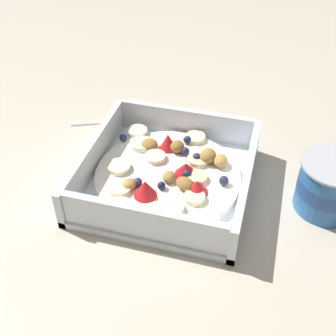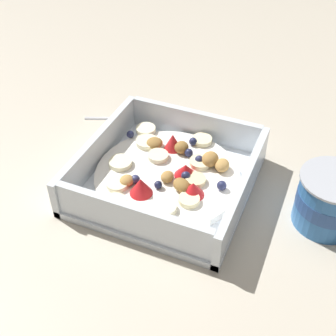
# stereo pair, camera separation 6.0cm
# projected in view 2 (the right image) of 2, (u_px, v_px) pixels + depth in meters

# --- Properties ---
(ground_plane) EXTENTS (2.40, 2.40, 0.00)m
(ground_plane) POSITION_uv_depth(u_px,v_px,m) (167.00, 186.00, 0.62)
(ground_plane) COLOR beige
(fruit_bowl) EXTENTS (0.22, 0.22, 0.06)m
(fruit_bowl) POSITION_uv_depth(u_px,v_px,m) (168.00, 175.00, 0.61)
(fruit_bowl) COLOR white
(fruit_bowl) RESTS_ON ground
(spoon) EXTENTS (0.08, 0.17, 0.01)m
(spoon) POSITION_uv_depth(u_px,v_px,m) (158.00, 117.00, 0.74)
(spoon) COLOR silver
(spoon) RESTS_ON ground
(yogurt_cup) EXTENTS (0.09, 0.09, 0.07)m
(yogurt_cup) POSITION_uv_depth(u_px,v_px,m) (330.00, 200.00, 0.55)
(yogurt_cup) COLOR #3370B7
(yogurt_cup) RESTS_ON ground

